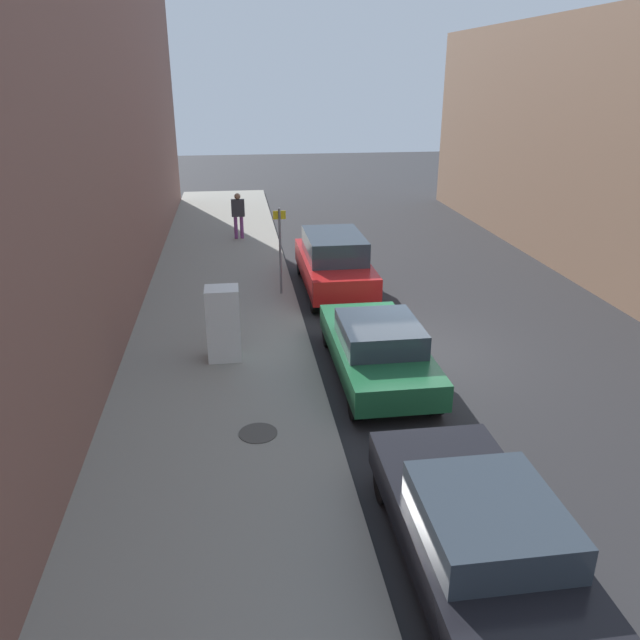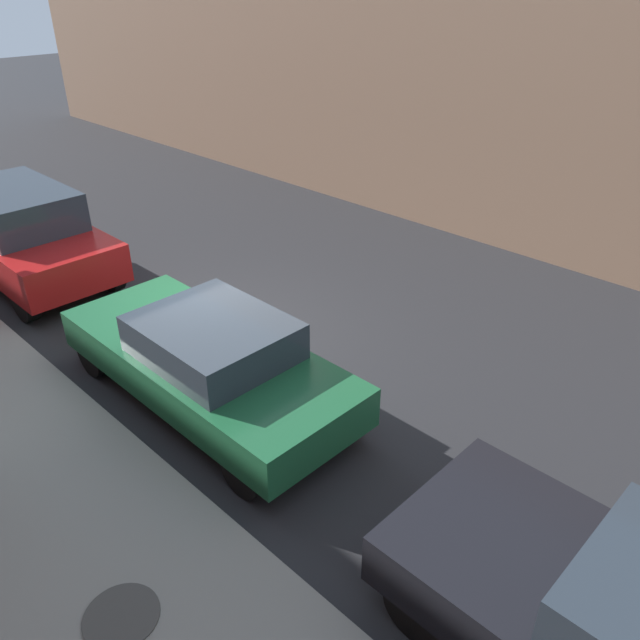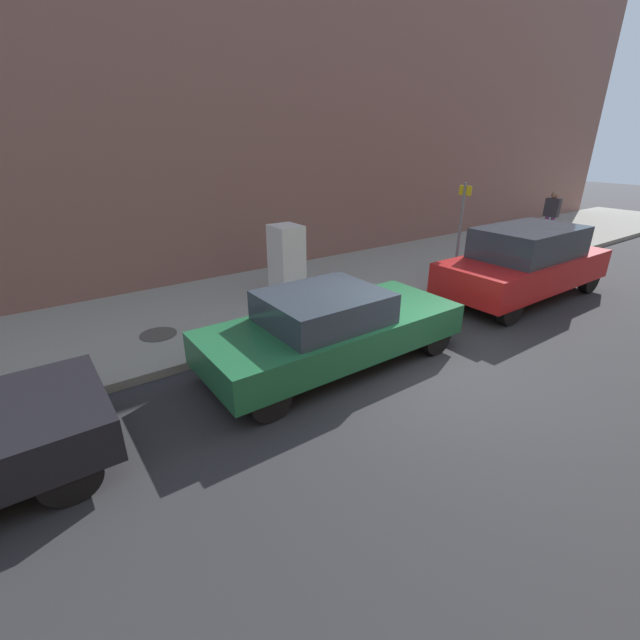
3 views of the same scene
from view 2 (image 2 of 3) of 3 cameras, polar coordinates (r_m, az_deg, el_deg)
ground_plane at (r=10.36m, az=-8.85°, el=-1.76°), size 80.00×80.00×0.00m
building_facade_across at (r=14.70m, az=16.00°, el=23.43°), size 1.98×37.40×8.04m
manhole_cover at (r=6.55m, az=-17.71°, el=-24.39°), size 0.70×0.70×0.02m
parked_sedan_green at (r=8.59m, az=-10.20°, el=-3.51°), size 1.84×4.63×1.37m
parked_suv_red at (r=13.38m, az=-25.73°, el=7.31°), size 1.89×4.80×1.76m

